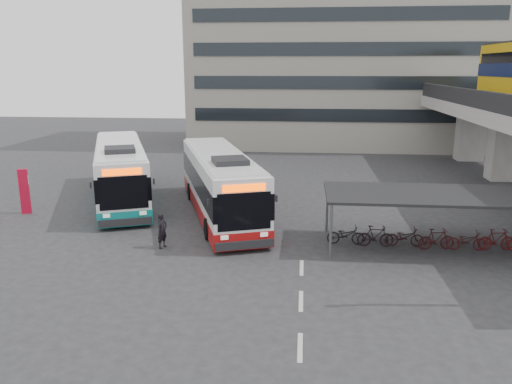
{
  "coord_description": "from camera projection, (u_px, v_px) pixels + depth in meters",
  "views": [
    {
      "loc": [
        2.47,
        -19.15,
        7.99
      ],
      "look_at": [
        0.17,
        4.63,
        2.0
      ],
      "focal_mm": 35.0,
      "sensor_mm": 36.0,
      "label": 1
    }
  ],
  "objects": [
    {
      "name": "office_block",
      "position": [
        341.0,
        22.0,
        51.82
      ],
      "size": [
        30.0,
        15.0,
        25.0
      ],
      "primitive_type": "cube",
      "color": "gray",
      "rests_on": "ground"
    },
    {
      "name": "bike_shelter",
      "position": [
        436.0,
        219.0,
        22.44
      ],
      "size": [
        10.0,
        4.0,
        2.54
      ],
      "color": "#595B60",
      "rests_on": "ground"
    },
    {
      "name": "bus_teal",
      "position": [
        121.0,
        172.0,
        30.61
      ],
      "size": [
        7.23,
        12.81,
        3.76
      ],
      "rotation": [
        0.0,
        0.0,
        0.38
      ],
      "color": "white",
      "rests_on": "ground"
    },
    {
      "name": "ground",
      "position": [
        241.0,
        266.0,
        20.66
      ],
      "size": [
        120.0,
        120.0,
        0.0
      ],
      "primitive_type": "plane",
      "color": "#28282B",
      "rests_on": "ground"
    },
    {
      "name": "sign_totem_north",
      "position": [
        24.0,
        191.0,
        27.72
      ],
      "size": [
        0.54,
        0.31,
        2.55
      ],
      "rotation": [
        0.0,
        0.0,
        0.32
      ],
      "color": "#B50B28",
      "rests_on": "ground"
    },
    {
      "name": "bus_main",
      "position": [
        220.0,
        184.0,
        27.47
      ],
      "size": [
        6.71,
        12.83,
        3.74
      ],
      "rotation": [
        0.0,
        0.0,
        0.33
      ],
      "color": "white",
      "rests_on": "ground"
    },
    {
      "name": "pedestrian",
      "position": [
        162.0,
        230.0,
        22.53
      ],
      "size": [
        0.59,
        0.7,
        1.65
      ],
      "primitive_type": "imported",
      "rotation": [
        0.0,
        0.0,
        1.19
      ],
      "color": "black",
      "rests_on": "ground"
    },
    {
      "name": "road_markings",
      "position": [
        301.0,
        301.0,
        17.53
      ],
      "size": [
        0.15,
        7.6,
        0.01
      ],
      "color": "beige",
      "rests_on": "ground"
    }
  ]
}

